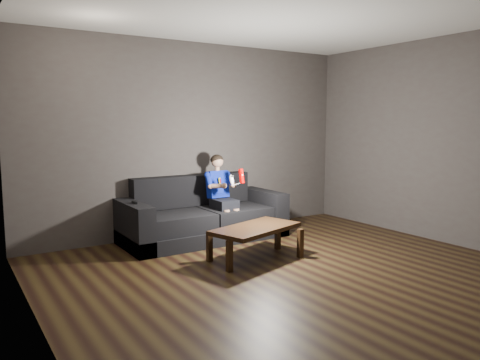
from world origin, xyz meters
TOP-DOWN VIEW (x-y plane):
  - floor at (0.00, 0.00)m, footprint 5.00×5.00m
  - back_wall at (0.00, 2.50)m, footprint 5.00×0.04m
  - left_wall at (-2.50, 0.00)m, footprint 0.04×5.00m
  - right_wall at (2.50, 0.00)m, footprint 0.04×5.00m
  - ceiling at (0.00, 0.00)m, footprint 5.00×5.00m
  - sofa at (-0.12, 2.06)m, footprint 2.20×0.95m
  - child at (0.13, 2.00)m, footprint 0.42×0.51m
  - wii_remote_red at (0.21, 1.60)m, footprint 0.06×0.08m
  - nunchuk_white at (0.06, 1.61)m, footprint 0.07×0.09m
  - wii_remote_black at (-1.11, 1.98)m, footprint 0.04×0.14m
  - coffee_table at (-0.06, 0.89)m, footprint 1.19×0.82m

SIDE VIEW (x-z plane):
  - floor at x=0.00m, z-range 0.00..0.00m
  - sofa at x=-0.12m, z-range -0.15..0.70m
  - coffee_table at x=-0.06m, z-range 0.14..0.53m
  - wii_remote_black at x=-1.11m, z-range 0.60..0.63m
  - child at x=0.13m, z-range 0.18..1.21m
  - nunchuk_white at x=0.06m, z-range 0.78..0.92m
  - wii_remote_red at x=0.21m, z-range 0.80..0.99m
  - back_wall at x=0.00m, z-range 0.00..2.70m
  - left_wall at x=-2.50m, z-range 0.00..2.70m
  - right_wall at x=2.50m, z-range 0.00..2.70m
  - ceiling at x=0.00m, z-range 2.69..2.71m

